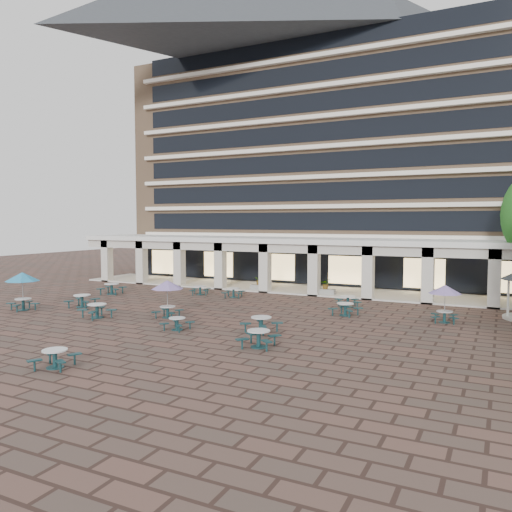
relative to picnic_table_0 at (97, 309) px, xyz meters
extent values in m
plane|color=brown|center=(6.54, 1.85, -0.50)|extent=(120.00, 120.00, 0.00)
cube|color=#9B7757|center=(6.54, 27.35, 10.50)|extent=(40.00, 15.00, 22.00)
cube|color=silver|center=(6.54, 19.60, 4.00)|extent=(36.80, 0.50, 0.35)
cube|color=black|center=(6.54, 19.83, 5.30)|extent=(35.20, 0.05, 1.60)
cube|color=silver|center=(6.54, 19.60, 6.60)|extent=(36.80, 0.50, 0.35)
cube|color=black|center=(6.54, 19.83, 7.90)|extent=(35.20, 0.05, 1.60)
cube|color=silver|center=(6.54, 19.60, 9.20)|extent=(36.80, 0.50, 0.35)
cube|color=black|center=(6.54, 19.83, 10.50)|extent=(35.20, 0.05, 1.60)
cube|color=silver|center=(6.54, 19.60, 11.80)|extent=(36.80, 0.50, 0.35)
cube|color=black|center=(6.54, 19.83, 13.10)|extent=(35.20, 0.05, 1.60)
cube|color=silver|center=(6.54, 19.60, 14.40)|extent=(36.80, 0.50, 0.35)
cube|color=black|center=(6.54, 19.83, 15.70)|extent=(35.20, 0.05, 1.60)
cube|color=silver|center=(6.54, 19.60, 17.00)|extent=(36.80, 0.50, 0.35)
cube|color=black|center=(6.54, 19.83, 18.30)|extent=(35.20, 0.05, 1.60)
cube|color=silver|center=(6.54, 19.60, 19.60)|extent=(36.80, 0.50, 0.35)
cube|color=black|center=(6.54, 19.83, 20.90)|extent=(35.20, 0.05, 1.60)
cube|color=white|center=(6.54, 16.85, 3.70)|extent=(42.00, 6.60, 0.40)
cube|color=beige|center=(6.54, 14.00, 3.25)|extent=(42.00, 0.30, 0.90)
cube|color=black|center=(6.54, 19.55, 1.30)|extent=(38.00, 0.15, 3.20)
cube|color=beige|center=(6.54, 16.85, -0.44)|extent=(42.00, 6.00, 0.12)
cube|color=beige|center=(-12.46, 14.25, 1.50)|extent=(0.80, 0.80, 4.00)
cube|color=beige|center=(-8.23, 14.25, 1.50)|extent=(0.80, 0.80, 4.00)
cube|color=beige|center=(-4.01, 14.25, 1.50)|extent=(0.80, 0.80, 4.00)
cube|color=beige|center=(0.21, 14.25, 1.50)|extent=(0.80, 0.80, 4.00)
cube|color=beige|center=(4.43, 14.25, 1.50)|extent=(0.80, 0.80, 4.00)
cube|color=beige|center=(8.66, 14.25, 1.50)|extent=(0.80, 0.80, 4.00)
cube|color=beige|center=(12.88, 14.25, 1.50)|extent=(0.80, 0.80, 4.00)
cube|color=beige|center=(17.10, 14.25, 1.50)|extent=(0.80, 0.80, 4.00)
cube|color=beige|center=(21.32, 14.25, 1.50)|extent=(0.80, 0.80, 4.00)
cube|color=#FFD88C|center=(-9.46, 19.40, 1.10)|extent=(3.20, 0.08, 2.40)
cube|color=#FFD88C|center=(-3.06, 19.40, 1.10)|extent=(3.20, 0.08, 2.40)
cube|color=#FFD88C|center=(3.34, 19.40, 1.10)|extent=(3.20, 0.08, 2.40)
cube|color=#FFD88C|center=(9.74, 19.40, 1.10)|extent=(3.20, 0.08, 2.40)
cube|color=#FFD88C|center=(16.14, 19.40, 1.10)|extent=(3.20, 0.08, 2.40)
cylinder|color=#153B41|center=(0.00, 0.00, -0.48)|extent=(0.78, 0.78, 0.04)
cylinder|color=#153B41|center=(0.00, 0.00, -0.13)|extent=(0.20, 0.20, 0.73)
cylinder|color=silver|center=(0.00, 0.00, 0.31)|extent=(1.11, 1.11, 0.06)
cube|color=#153B41|center=(0.78, 0.38, -0.01)|extent=(0.68, 0.55, 0.06)
cylinder|color=#153B41|center=(0.78, 0.38, -0.27)|extent=(0.09, 0.09, 0.47)
cube|color=#153B41|center=(-0.38, 0.78, -0.01)|extent=(0.55, 0.68, 0.06)
cylinder|color=#153B41|center=(-0.38, 0.78, -0.27)|extent=(0.09, 0.09, 0.47)
cube|color=#153B41|center=(-0.78, -0.38, -0.01)|extent=(0.68, 0.55, 0.06)
cylinder|color=#153B41|center=(-0.78, -0.38, -0.27)|extent=(0.09, 0.09, 0.47)
cube|color=#153B41|center=(0.38, -0.78, -0.01)|extent=(0.55, 0.68, 0.06)
cylinder|color=#153B41|center=(0.38, -0.78, -0.27)|extent=(0.09, 0.09, 0.47)
cylinder|color=#153B41|center=(6.00, -8.49, -0.48)|extent=(0.68, 0.68, 0.04)
cylinder|color=#153B41|center=(6.00, -8.49, -0.18)|extent=(0.18, 0.18, 0.64)
cylinder|color=silver|center=(6.00, -8.49, 0.21)|extent=(0.98, 0.98, 0.05)
cube|color=#153B41|center=(6.35, -7.81, -0.07)|extent=(0.49, 0.60, 0.05)
cylinder|color=#153B41|center=(6.35, -7.81, -0.30)|extent=(0.08, 0.08, 0.41)
cube|color=#153B41|center=(5.32, -8.15, -0.07)|extent=(0.60, 0.49, 0.05)
cylinder|color=#153B41|center=(5.32, -8.15, -0.30)|extent=(0.08, 0.08, 0.41)
cube|color=#153B41|center=(5.66, -9.17, -0.07)|extent=(0.49, 0.60, 0.05)
cylinder|color=#153B41|center=(5.66, -9.17, -0.30)|extent=(0.08, 0.08, 0.41)
cube|color=#153B41|center=(6.68, -8.84, -0.07)|extent=(0.60, 0.49, 0.05)
cylinder|color=#153B41|center=(6.68, -8.84, -0.30)|extent=(0.08, 0.08, 0.41)
cylinder|color=#153B41|center=(6.29, -0.65, -0.48)|extent=(0.62, 0.62, 0.04)
cylinder|color=#153B41|center=(6.29, -0.65, -0.21)|extent=(0.16, 0.16, 0.58)
cylinder|color=silver|center=(6.29, -0.65, 0.14)|extent=(0.88, 0.88, 0.04)
cube|color=#153B41|center=(6.79, -0.17, -0.11)|extent=(0.52, 0.51, 0.04)
cylinder|color=#153B41|center=(6.79, -0.17, -0.31)|extent=(0.07, 0.07, 0.37)
cube|color=#153B41|center=(5.82, -0.15, -0.11)|extent=(0.51, 0.52, 0.04)
cylinder|color=#153B41|center=(5.82, -0.15, -0.31)|extent=(0.07, 0.07, 0.37)
cube|color=#153B41|center=(5.80, -1.12, -0.11)|extent=(0.52, 0.51, 0.04)
cylinder|color=#153B41|center=(5.80, -1.12, -0.31)|extent=(0.07, 0.07, 0.37)
cube|color=#153B41|center=(6.77, -1.14, -0.11)|extent=(0.51, 0.52, 0.04)
cylinder|color=#153B41|center=(6.77, -1.14, -0.31)|extent=(0.07, 0.07, 0.37)
cylinder|color=#153B41|center=(11.81, -2.02, -0.48)|extent=(0.74, 0.74, 0.04)
cylinder|color=#153B41|center=(11.81, -2.02, -0.15)|extent=(0.19, 0.19, 0.70)
cylinder|color=silver|center=(11.81, -2.02, 0.28)|extent=(1.06, 1.06, 0.05)
cube|color=#153B41|center=(12.33, -1.37, -0.03)|extent=(0.60, 0.64, 0.05)
cylinder|color=#153B41|center=(12.33, -1.37, -0.28)|extent=(0.08, 0.08, 0.45)
cube|color=#153B41|center=(11.16, -1.51, -0.03)|extent=(0.64, 0.60, 0.05)
cylinder|color=#153B41|center=(11.16, -1.51, -0.28)|extent=(0.08, 0.08, 0.45)
cube|color=#153B41|center=(11.30, -2.67, -0.03)|extent=(0.60, 0.64, 0.05)
cylinder|color=#153B41|center=(11.30, -2.67, -0.28)|extent=(0.08, 0.08, 0.45)
cube|color=#153B41|center=(12.46, -2.53, -0.03)|extent=(0.64, 0.60, 0.05)
cylinder|color=#153B41|center=(12.46, -2.53, -0.28)|extent=(0.08, 0.08, 0.45)
cylinder|color=#153B41|center=(-6.19, -0.21, -0.48)|extent=(0.71, 0.71, 0.04)
cylinder|color=#153B41|center=(-6.19, -0.21, -0.16)|extent=(0.18, 0.18, 0.67)
cylinder|color=silver|center=(-6.19, -0.21, 0.24)|extent=(1.02, 1.02, 0.05)
cube|color=#153B41|center=(-5.46, 0.11, -0.05)|extent=(0.63, 0.49, 0.05)
cylinder|color=#153B41|center=(-5.46, 0.11, -0.29)|extent=(0.08, 0.08, 0.43)
cube|color=#153B41|center=(-6.51, 0.51, -0.05)|extent=(0.49, 0.63, 0.05)
cylinder|color=#153B41|center=(-6.51, 0.51, -0.29)|extent=(0.08, 0.08, 0.43)
cube|color=#153B41|center=(-6.91, -0.54, -0.05)|extent=(0.63, 0.49, 0.05)
cylinder|color=#153B41|center=(-6.91, -0.54, -0.29)|extent=(0.08, 0.08, 0.43)
cube|color=#153B41|center=(-5.87, -0.94, -0.05)|extent=(0.49, 0.63, 0.05)
cylinder|color=#153B41|center=(-5.87, -0.94, -0.29)|extent=(0.08, 0.08, 0.43)
cylinder|color=gray|center=(-6.19, -0.21, 0.72)|extent=(0.05, 0.05, 2.44)
cone|color=#2786BC|center=(-6.19, -0.21, 1.69)|extent=(2.13, 2.13, 0.56)
cylinder|color=#153B41|center=(-3.61, 2.35, -0.48)|extent=(0.78, 0.78, 0.04)
cylinder|color=#153B41|center=(-3.61, 2.35, -0.13)|extent=(0.20, 0.20, 0.73)
cylinder|color=silver|center=(-3.61, 2.35, 0.31)|extent=(1.11, 1.11, 0.06)
cube|color=#153B41|center=(-3.19, 3.10, -0.01)|extent=(0.57, 0.68, 0.06)
cylinder|color=#153B41|center=(-3.19, 3.10, -0.27)|extent=(0.09, 0.09, 0.47)
cube|color=#153B41|center=(-4.37, 2.77, -0.01)|extent=(0.68, 0.57, 0.06)
cylinder|color=#153B41|center=(-4.37, 2.77, -0.27)|extent=(0.09, 0.09, 0.47)
cube|color=#153B41|center=(-4.04, 1.59, -0.01)|extent=(0.57, 0.68, 0.06)
cylinder|color=#153B41|center=(-4.04, 1.59, -0.27)|extent=(0.09, 0.09, 0.47)
cube|color=#153B41|center=(-2.86, 1.92, -0.01)|extent=(0.68, 0.57, 0.06)
cylinder|color=#153B41|center=(-2.86, 1.92, -0.27)|extent=(0.09, 0.09, 0.47)
cylinder|color=#153B41|center=(3.79, 1.91, -0.48)|extent=(0.65, 0.65, 0.04)
cylinder|color=#153B41|center=(3.79, 1.91, -0.19)|extent=(0.17, 0.17, 0.61)
cylinder|color=silver|center=(3.79, 1.91, 0.18)|extent=(0.93, 0.93, 0.05)
cube|color=#153B41|center=(4.21, 2.49, -0.09)|extent=(0.51, 0.56, 0.05)
cylinder|color=#153B41|center=(4.21, 2.49, -0.31)|extent=(0.07, 0.07, 0.39)
cube|color=#153B41|center=(3.20, 2.34, -0.09)|extent=(0.56, 0.51, 0.05)
cylinder|color=#153B41|center=(3.20, 2.34, -0.31)|extent=(0.07, 0.07, 0.39)
cube|color=#153B41|center=(3.36, 1.33, -0.09)|extent=(0.51, 0.56, 0.05)
cylinder|color=#153B41|center=(3.36, 1.33, -0.31)|extent=(0.07, 0.07, 0.39)
cube|color=#153B41|center=(4.37, 1.48, -0.09)|extent=(0.56, 0.51, 0.05)
cylinder|color=#153B41|center=(4.37, 1.48, -0.31)|extent=(0.07, 0.07, 0.39)
cylinder|color=gray|center=(3.79, 1.91, 0.61)|extent=(0.05, 0.05, 2.22)
cone|color=#876DB3|center=(3.79, 1.91, 1.49)|extent=(1.95, 1.95, 0.51)
cylinder|color=#153B41|center=(10.54, 0.90, -0.48)|extent=(0.75, 0.75, 0.04)
cylinder|color=#153B41|center=(10.54, 0.90, -0.15)|extent=(0.19, 0.19, 0.71)
cylinder|color=silver|center=(10.54, 0.90, 0.28)|extent=(1.07, 1.07, 0.05)
cube|color=#153B41|center=(11.24, 1.34, -0.03)|extent=(0.66, 0.57, 0.05)
cylinder|color=#153B41|center=(11.24, 1.34, -0.28)|extent=(0.09, 0.09, 0.45)
cube|color=#153B41|center=(10.09, 1.60, -0.03)|extent=(0.57, 0.66, 0.05)
cylinder|color=#153B41|center=(10.09, 1.60, -0.28)|extent=(0.09, 0.09, 0.45)
cube|color=#153B41|center=(9.83, 0.45, -0.03)|extent=(0.66, 0.57, 0.05)
cylinder|color=#153B41|center=(9.83, 0.45, -0.28)|extent=(0.09, 0.09, 0.45)
cube|color=#153B41|center=(10.98, 0.19, -0.03)|extent=(0.57, 0.66, 0.05)
cylinder|color=#153B41|center=(10.98, 0.19, -0.28)|extent=(0.09, 0.09, 0.45)
cylinder|color=#153B41|center=(-6.03, 7.83, -0.48)|extent=(0.79, 0.79, 0.05)
cylinder|color=#153B41|center=(-6.03, 7.83, -0.13)|extent=(0.20, 0.20, 0.75)
cylinder|color=silver|center=(-6.03, 7.83, 0.33)|extent=(1.13, 1.13, 0.06)
cube|color=#153B41|center=(-5.60, 8.61, 0.00)|extent=(0.58, 0.70, 0.06)
cylinder|color=#153B41|center=(-5.60, 8.61, -0.26)|extent=(0.09, 0.09, 0.48)
cube|color=#153B41|center=(-6.81, 8.26, 0.00)|extent=(0.70, 0.58, 0.06)
cylinder|color=#153B41|center=(-6.81, 8.26, -0.26)|extent=(0.09, 0.09, 0.48)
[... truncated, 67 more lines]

